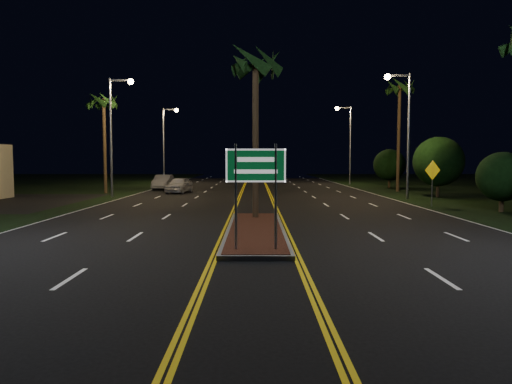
{
  "coord_description": "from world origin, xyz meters",
  "views": [
    {
      "loc": [
        -0.02,
        -10.86,
        2.87
      ],
      "look_at": [
        0.01,
        2.85,
        1.9
      ],
      "focal_mm": 32.0,
      "sensor_mm": 36.0,
      "label": 1
    }
  ],
  "objects_px": {
    "palm_median": "(256,64)",
    "shrub_mid": "(438,162)",
    "car_far": "(163,181)",
    "highway_sign": "(256,175)",
    "car_near": "(179,184)",
    "palm_left_far": "(104,102)",
    "streetlight_left_far": "(167,136)",
    "median_island": "(256,230)",
    "streetlight_right_far": "(347,136)",
    "warning_sign": "(432,176)",
    "streetlight_right_mid": "(404,121)",
    "shrub_near": "(502,177)",
    "streetlight_left_mid": "(116,123)",
    "shrub_far": "(389,165)",
    "palm_right_far": "(400,89)"
  },
  "relations": [
    {
      "from": "median_island",
      "to": "car_near",
      "type": "bearing_deg",
      "value": 106.95
    },
    {
      "from": "highway_sign",
      "to": "warning_sign",
      "type": "bearing_deg",
      "value": 52.53
    },
    {
      "from": "palm_right_far",
      "to": "shrub_far",
      "type": "distance_m",
      "value": 9.13
    },
    {
      "from": "streetlight_left_mid",
      "to": "warning_sign",
      "type": "relative_size",
      "value": 3.18
    },
    {
      "from": "palm_median",
      "to": "palm_left_far",
      "type": "xyz_separation_m",
      "value": [
        -12.8,
        17.5,
        0.47
      ]
    },
    {
      "from": "streetlight_left_mid",
      "to": "car_far",
      "type": "bearing_deg",
      "value": 79.93
    },
    {
      "from": "streetlight_left_mid",
      "to": "palm_left_far",
      "type": "relative_size",
      "value": 1.02
    },
    {
      "from": "streetlight_left_mid",
      "to": "warning_sign",
      "type": "distance_m",
      "value": 22.88
    },
    {
      "from": "streetlight_right_mid",
      "to": "shrub_near",
      "type": "xyz_separation_m",
      "value": [
        2.89,
        -8.0,
        -3.71
      ]
    },
    {
      "from": "streetlight_right_mid",
      "to": "car_near",
      "type": "relative_size",
      "value": 1.89
    },
    {
      "from": "palm_left_far",
      "to": "car_near",
      "type": "bearing_deg",
      "value": 6.63
    },
    {
      "from": "median_island",
      "to": "streetlight_left_mid",
      "type": "bearing_deg",
      "value": 121.98
    },
    {
      "from": "shrub_mid",
      "to": "warning_sign",
      "type": "xyz_separation_m",
      "value": [
        -3.2,
        -7.11,
        -0.86
      ]
    },
    {
      "from": "median_island",
      "to": "palm_left_far",
      "type": "height_order",
      "value": "palm_left_far"
    },
    {
      "from": "palm_median",
      "to": "car_far",
      "type": "xyz_separation_m",
      "value": [
        -8.95,
        22.86,
        -6.46
      ]
    },
    {
      "from": "streetlight_right_far",
      "to": "warning_sign",
      "type": "bearing_deg",
      "value": -89.57
    },
    {
      "from": "highway_sign",
      "to": "shrub_mid",
      "type": "distance_m",
      "value": 25.41
    },
    {
      "from": "car_near",
      "to": "warning_sign",
      "type": "xyz_separation_m",
      "value": [
        17.42,
        -11.83,
        1.08
      ]
    },
    {
      "from": "streetlight_left_far",
      "to": "palm_median",
      "type": "distance_m",
      "value": 35.18
    },
    {
      "from": "median_island",
      "to": "streetlight_right_far",
      "type": "distance_m",
      "value": 37.0
    },
    {
      "from": "streetlight_right_mid",
      "to": "shrub_near",
      "type": "height_order",
      "value": "streetlight_right_mid"
    },
    {
      "from": "shrub_near",
      "to": "shrub_mid",
      "type": "relative_size",
      "value": 0.71
    },
    {
      "from": "shrub_far",
      "to": "car_far",
      "type": "xyz_separation_m",
      "value": [
        -22.75,
        -2.64,
        -1.52
      ]
    },
    {
      "from": "shrub_mid",
      "to": "car_near",
      "type": "relative_size",
      "value": 0.97
    },
    {
      "from": "shrub_near",
      "to": "streetlight_left_far",
      "type": "bearing_deg",
      "value": 128.79
    },
    {
      "from": "highway_sign",
      "to": "palm_left_far",
      "type": "xyz_separation_m",
      "value": [
        -12.8,
        25.2,
        5.34
      ]
    },
    {
      "from": "car_far",
      "to": "highway_sign",
      "type": "bearing_deg",
      "value": -73.54
    },
    {
      "from": "car_near",
      "to": "warning_sign",
      "type": "relative_size",
      "value": 1.68
    },
    {
      "from": "streetlight_right_mid",
      "to": "shrub_mid",
      "type": "xyz_separation_m",
      "value": [
        3.39,
        2.0,
        -2.93
      ]
    },
    {
      "from": "palm_median",
      "to": "palm_left_far",
      "type": "distance_m",
      "value": 21.69
    },
    {
      "from": "median_island",
      "to": "palm_median",
      "type": "bearing_deg",
      "value": 90.0
    },
    {
      "from": "shrub_near",
      "to": "car_far",
      "type": "xyz_separation_m",
      "value": [
        -22.45,
        19.36,
        -1.13
      ]
    },
    {
      "from": "streetlight_right_mid",
      "to": "palm_median",
      "type": "height_order",
      "value": "streetlight_right_mid"
    },
    {
      "from": "palm_median",
      "to": "shrub_mid",
      "type": "height_order",
      "value": "palm_median"
    },
    {
      "from": "streetlight_right_far",
      "to": "car_near",
      "type": "xyz_separation_m",
      "value": [
        -17.23,
        -13.28,
        -4.86
      ]
    },
    {
      "from": "streetlight_left_far",
      "to": "palm_left_far",
      "type": "distance_m",
      "value": 16.28
    },
    {
      "from": "palm_left_far",
      "to": "car_near",
      "type": "relative_size",
      "value": 1.85
    },
    {
      "from": "car_near",
      "to": "car_far",
      "type": "distance_m",
      "value": 5.2
    },
    {
      "from": "palm_median",
      "to": "shrub_mid",
      "type": "xyz_separation_m",
      "value": [
        14.0,
        13.5,
        -4.55
      ]
    },
    {
      "from": "streetlight_right_mid",
      "to": "palm_left_far",
      "type": "bearing_deg",
      "value": 165.63
    },
    {
      "from": "car_near",
      "to": "car_far",
      "type": "height_order",
      "value": "car_far"
    },
    {
      "from": "streetlight_left_far",
      "to": "car_near",
      "type": "relative_size",
      "value": 1.89
    },
    {
      "from": "streetlight_right_mid",
      "to": "shrub_far",
      "type": "height_order",
      "value": "streetlight_right_mid"
    },
    {
      "from": "highway_sign",
      "to": "streetlight_right_mid",
      "type": "bearing_deg",
      "value": 61.07
    },
    {
      "from": "palm_right_far",
      "to": "shrub_far",
      "type": "bearing_deg",
      "value": 80.54
    },
    {
      "from": "palm_median",
      "to": "car_near",
      "type": "xyz_separation_m",
      "value": [
        -6.62,
        18.22,
        -6.48
      ]
    },
    {
      "from": "car_far",
      "to": "palm_median",
      "type": "bearing_deg",
      "value": -68.48
    },
    {
      "from": "median_island",
      "to": "streetlight_right_mid",
      "type": "xyz_separation_m",
      "value": [
        10.61,
        15.0,
        5.57
      ]
    },
    {
      "from": "streetlight_left_far",
      "to": "palm_median",
      "type": "bearing_deg",
      "value": -72.42
    },
    {
      "from": "palm_left_far",
      "to": "warning_sign",
      "type": "bearing_deg",
      "value": -25.21
    }
  ]
}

